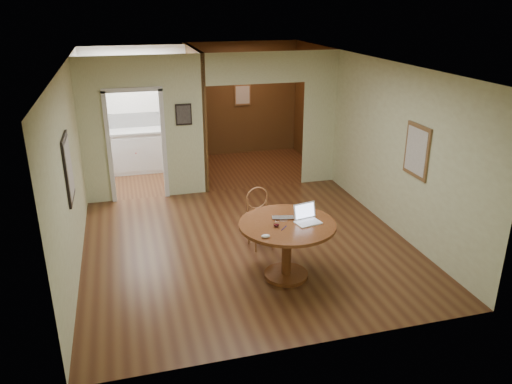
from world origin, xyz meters
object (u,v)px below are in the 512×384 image
object	(u,v)px
open_laptop	(306,217)
closed_laptop	(283,219)
chair	(259,214)
dining_table	(287,237)

from	to	relation	value
open_laptop	closed_laptop	bearing A→B (deg)	144.80
chair	open_laptop	distance (m)	1.16
dining_table	open_laptop	size ratio (longest dim) A/B	3.57
chair	open_laptop	world-z (taller)	open_laptop
dining_table	closed_laptop	world-z (taller)	closed_laptop
dining_table	closed_laptop	xyz separation A→B (m)	(-0.02, 0.11, 0.22)
dining_table	closed_laptop	distance (m)	0.25
dining_table	chair	world-z (taller)	chair
dining_table	open_laptop	world-z (taller)	open_laptop
open_laptop	closed_laptop	xyz separation A→B (m)	(-0.29, 0.12, -0.05)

